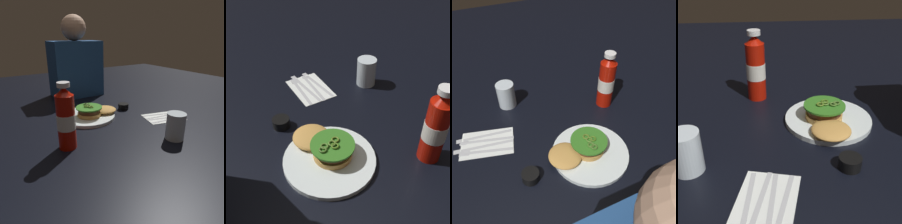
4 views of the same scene
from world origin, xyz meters
TOP-DOWN VIEW (x-y plane):
  - ground_plane at (0.00, 0.00)m, footprint 3.00×3.00m
  - dinner_plate at (-0.04, 0.15)m, footprint 0.27×0.27m
  - burger_sandwich at (-0.01, 0.14)m, footprint 0.21×0.13m
  - ketchup_bottle at (-0.23, -0.07)m, footprint 0.07×0.07m
  - water_glass at (0.15, -0.23)m, footprint 0.07×0.07m
  - condiment_cup at (0.18, 0.16)m, footprint 0.06×0.06m
  - napkin at (0.28, -0.05)m, footprint 0.21×0.17m
  - steak_knife at (0.29, -0.09)m, footprint 0.20×0.04m
  - spoon_utensil at (0.30, -0.07)m, footprint 0.19×0.07m
  - butter_knife at (0.31, -0.04)m, footprint 0.21×0.05m
  - fork_utensil at (0.30, -0.02)m, footprint 0.19×0.07m
  - diner_person at (0.08, 0.56)m, footprint 0.31×0.18m

SIDE VIEW (x-z plane):
  - ground_plane at x=0.00m, z-range 0.00..0.00m
  - napkin at x=0.28m, z-range 0.00..0.00m
  - steak_knife at x=0.29m, z-range 0.00..0.01m
  - spoon_utensil at x=0.30m, z-range 0.00..0.01m
  - butter_knife at x=0.31m, z-range 0.00..0.01m
  - fork_utensil at x=0.30m, z-range 0.00..0.01m
  - dinner_plate at x=-0.04m, z-range 0.00..0.01m
  - condiment_cup at x=0.18m, z-range 0.00..0.03m
  - burger_sandwich at x=-0.01m, z-range 0.01..0.06m
  - water_glass at x=0.15m, z-range 0.00..0.11m
  - ketchup_bottle at x=-0.23m, z-range -0.01..0.23m
  - diner_person at x=0.08m, z-range -0.04..0.46m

